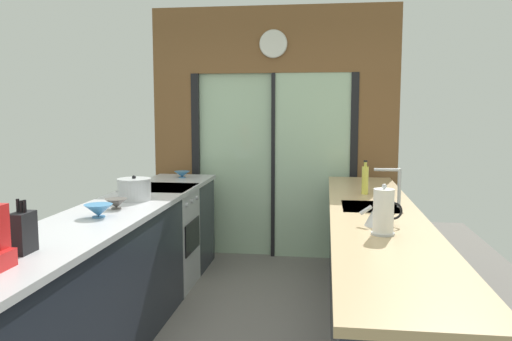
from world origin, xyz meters
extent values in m
cube|color=slate|center=(0.00, 0.60, -0.01)|extent=(5.04, 7.60, 0.02)
cube|color=brown|center=(0.00, 2.40, 2.35)|extent=(2.64, 0.08, 0.70)
cube|color=#B2D1AD|center=(-0.42, 2.42, 1.00)|extent=(0.80, 0.02, 2.00)
cube|color=#B2D1AD|center=(0.42, 2.38, 1.00)|extent=(0.80, 0.02, 2.00)
cube|color=black|center=(-0.86, 2.40, 1.00)|extent=(0.08, 0.10, 2.00)
cube|color=black|center=(0.86, 2.40, 1.00)|extent=(0.08, 0.10, 2.00)
cube|color=black|center=(0.00, 2.40, 1.00)|extent=(0.04, 0.10, 2.00)
cube|color=brown|center=(-1.11, 2.40, 1.00)|extent=(0.42, 0.08, 2.00)
cube|color=brown|center=(1.11, 2.40, 1.00)|extent=(0.42, 0.08, 2.00)
cylinder|color=white|center=(0.00, 2.34, 2.30)|extent=(0.28, 0.03, 0.28)
torus|color=beige|center=(0.00, 2.34, 2.30)|extent=(0.30, 0.02, 0.30)
cube|color=#1E232D|center=(-0.91, -0.33, 0.44)|extent=(0.58, 2.55, 0.88)
cube|color=#1E232D|center=(-0.91, 1.88, 0.44)|extent=(0.58, 0.65, 0.88)
cube|color=#BCBCC1|center=(-0.91, 0.30, 0.90)|extent=(0.62, 3.80, 0.04)
cube|color=#1E232D|center=(0.91, 0.30, 0.44)|extent=(0.58, 3.80, 0.88)
cube|color=tan|center=(0.91, 0.30, 0.90)|extent=(0.62, 3.80, 0.04)
cube|color=#B7BABC|center=(0.89, 0.55, 0.90)|extent=(0.40, 0.48, 0.05)
cylinder|color=#B7BABC|center=(1.09, 0.55, 1.06)|extent=(0.02, 0.02, 0.28)
cylinder|color=#B7BABC|center=(1.00, 0.55, 1.19)|extent=(0.18, 0.02, 0.02)
cube|color=#B7BABC|center=(-0.91, 1.25, 0.44)|extent=(0.58, 0.60, 0.88)
cube|color=black|center=(-0.61, 1.25, 0.48)|extent=(0.01, 0.48, 0.28)
cube|color=black|center=(-0.91, 1.25, 0.91)|extent=(0.58, 0.60, 0.03)
cylinder|color=#B7BABC|center=(-0.61, 1.07, 0.80)|extent=(0.02, 0.04, 0.04)
cylinder|color=#B7BABC|center=(-0.61, 1.25, 0.80)|extent=(0.02, 0.04, 0.04)
cylinder|color=#B7BABC|center=(-0.61, 1.43, 0.80)|extent=(0.02, 0.04, 0.04)
cylinder|color=teal|center=(-0.89, -0.07, 0.92)|extent=(0.08, 0.08, 0.01)
cone|color=teal|center=(-0.89, -0.07, 0.97)|extent=(0.18, 0.18, 0.08)
cylinder|color=#514C47|center=(-0.89, 0.22, 0.92)|extent=(0.07, 0.07, 0.01)
cone|color=#514C47|center=(-0.89, 0.22, 0.96)|extent=(0.16, 0.16, 0.07)
cylinder|color=teal|center=(-0.89, 1.91, 0.92)|extent=(0.07, 0.07, 0.01)
cone|color=teal|center=(-0.89, 1.91, 0.96)|extent=(0.16, 0.16, 0.06)
cube|color=black|center=(-0.89, -0.92, 1.02)|extent=(0.08, 0.14, 0.20)
cylinder|color=black|center=(-0.91, -0.92, 1.15)|extent=(0.02, 0.02, 0.08)
cylinder|color=black|center=(-0.89, -0.92, 1.15)|extent=(0.02, 0.02, 0.07)
cylinder|color=black|center=(-0.87, -0.92, 1.15)|extent=(0.02, 0.02, 0.07)
cylinder|color=#B7BABC|center=(-0.89, 0.57, 1.00)|extent=(0.25, 0.25, 0.16)
cylinder|color=#B7BABC|center=(-0.89, 0.57, 1.08)|extent=(0.26, 0.26, 0.01)
sphere|color=black|center=(-0.89, 0.57, 1.10)|extent=(0.03, 0.03, 0.03)
cone|color=#B7BABC|center=(0.89, -0.08, 1.00)|extent=(0.17, 0.17, 0.17)
sphere|color=black|center=(0.89, -0.08, 1.10)|extent=(0.03, 0.03, 0.03)
cylinder|color=#B7BABC|center=(0.81, -0.08, 1.01)|extent=(0.08, 0.02, 0.07)
torus|color=black|center=(0.97, -0.08, 1.01)|extent=(0.11, 0.01, 0.11)
cylinder|color=#D1CC4C|center=(0.89, 1.11, 1.03)|extent=(0.05, 0.05, 0.23)
cylinder|color=#D1CC4C|center=(0.89, 1.11, 1.17)|extent=(0.02, 0.02, 0.04)
cylinder|color=black|center=(0.89, 1.11, 1.19)|extent=(0.03, 0.03, 0.01)
cylinder|color=#B7BABC|center=(0.89, -0.30, 0.93)|extent=(0.13, 0.13, 0.01)
cylinder|color=white|center=(0.89, -0.30, 1.06)|extent=(0.11, 0.11, 0.25)
sphere|color=#B7BABC|center=(0.89, -0.30, 1.19)|extent=(0.03, 0.03, 0.03)
camera|label=1|loc=(0.57, -3.24, 1.62)|focal=36.66mm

